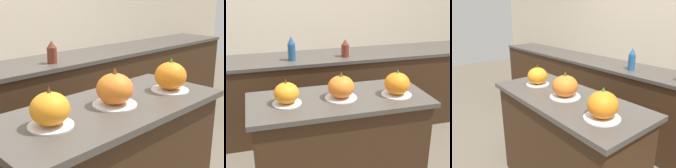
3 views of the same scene
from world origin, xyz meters
The scene contains 5 objects.
back_counter centered at (0.00, 1.23, 0.45)m, with size 6.00×0.60×0.90m.
pumpkin_cake_left centered at (-0.38, -0.01, 0.98)m, with size 0.21×0.21×0.19m.
pumpkin_cake_center centered at (0.01, -0.01, 0.99)m, with size 0.24×0.24×0.20m.
pumpkin_cake_right centered at (0.43, -0.06, 0.99)m, with size 0.23×0.23×0.20m.
bottle_short centered at (0.39, 1.11, 0.99)m, with size 0.08×0.08×0.19m.
Camera 1 is at (-1.08, -1.09, 1.46)m, focal length 50.00 mm.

